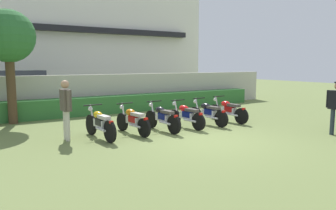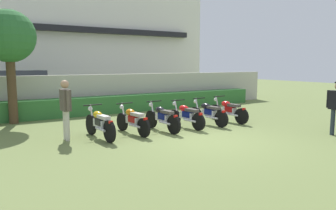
{
  "view_description": "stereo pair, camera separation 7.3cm",
  "coord_description": "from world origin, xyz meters",
  "px_view_note": "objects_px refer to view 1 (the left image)",
  "views": [
    {
      "loc": [
        -5.83,
        -7.13,
        2.21
      ],
      "look_at": [
        0.0,
        2.21,
        0.79
      ],
      "focal_mm": 34.25,
      "sensor_mm": 36.0,
      "label": 1
    },
    {
      "loc": [
        -5.76,
        -7.16,
        2.21
      ],
      "look_at": [
        0.0,
        2.21,
        0.79
      ],
      "focal_mm": 34.25,
      "sensor_mm": 36.0,
      "label": 2
    }
  ],
  "objects_px": {
    "motorcycle_in_row_1": "(133,120)",
    "inspector_person": "(66,105)",
    "motorcycle_in_row_0": "(100,123)",
    "parked_car": "(17,90)",
    "motorcycle_in_row_2": "(162,118)",
    "motorcycle_in_row_4": "(208,113)",
    "motorcycle_in_row_3": "(186,115)",
    "tree_far_side": "(8,38)",
    "motorcycle_in_row_5": "(228,110)"
  },
  "relations": [
    {
      "from": "motorcycle_in_row_3",
      "to": "motorcycle_in_row_5",
      "type": "relative_size",
      "value": 0.93
    },
    {
      "from": "parked_car",
      "to": "motorcycle_in_row_0",
      "type": "height_order",
      "value": "parked_car"
    },
    {
      "from": "motorcycle_in_row_3",
      "to": "inspector_person",
      "type": "bearing_deg",
      "value": 77.53
    },
    {
      "from": "motorcycle_in_row_0",
      "to": "motorcycle_in_row_2",
      "type": "bearing_deg",
      "value": -95.78
    },
    {
      "from": "motorcycle_in_row_0",
      "to": "motorcycle_in_row_3",
      "type": "xyz_separation_m",
      "value": [
        3.11,
        -0.02,
        -0.02
      ]
    },
    {
      "from": "motorcycle_in_row_3",
      "to": "motorcycle_in_row_1",
      "type": "bearing_deg",
      "value": 80.04
    },
    {
      "from": "tree_far_side",
      "to": "inspector_person",
      "type": "relative_size",
      "value": 2.38
    },
    {
      "from": "motorcycle_in_row_2",
      "to": "motorcycle_in_row_4",
      "type": "relative_size",
      "value": 1.0
    },
    {
      "from": "motorcycle_in_row_4",
      "to": "motorcycle_in_row_5",
      "type": "relative_size",
      "value": 0.98
    },
    {
      "from": "motorcycle_in_row_1",
      "to": "motorcycle_in_row_2",
      "type": "xyz_separation_m",
      "value": [
        1.03,
        -0.1,
        0.01
      ]
    },
    {
      "from": "motorcycle_in_row_1",
      "to": "inspector_person",
      "type": "bearing_deg",
      "value": 75.41
    },
    {
      "from": "tree_far_side",
      "to": "motorcycle_in_row_1",
      "type": "bearing_deg",
      "value": -52.86
    },
    {
      "from": "motorcycle_in_row_1",
      "to": "motorcycle_in_row_4",
      "type": "xyz_separation_m",
      "value": [
        3.02,
        -0.03,
        -0.0
      ]
    },
    {
      "from": "motorcycle_in_row_2",
      "to": "motorcycle_in_row_1",
      "type": "bearing_deg",
      "value": 79.38
    },
    {
      "from": "parked_car",
      "to": "motorcycle_in_row_3",
      "type": "height_order",
      "value": "parked_car"
    },
    {
      "from": "motorcycle_in_row_2",
      "to": "motorcycle_in_row_5",
      "type": "height_order",
      "value": "motorcycle_in_row_2"
    },
    {
      "from": "motorcycle_in_row_5",
      "to": "motorcycle_in_row_0",
      "type": "bearing_deg",
      "value": 85.89
    },
    {
      "from": "motorcycle_in_row_0",
      "to": "motorcycle_in_row_1",
      "type": "xyz_separation_m",
      "value": [
        1.1,
        0.07,
        -0.01
      ]
    },
    {
      "from": "tree_far_side",
      "to": "motorcycle_in_row_3",
      "type": "height_order",
      "value": "tree_far_side"
    },
    {
      "from": "motorcycle_in_row_0",
      "to": "motorcycle_in_row_2",
      "type": "distance_m",
      "value": 2.13
    },
    {
      "from": "motorcycle_in_row_0",
      "to": "motorcycle_in_row_3",
      "type": "distance_m",
      "value": 3.11
    },
    {
      "from": "motorcycle_in_row_4",
      "to": "inspector_person",
      "type": "distance_m",
      "value": 5.06
    },
    {
      "from": "motorcycle_in_row_3",
      "to": "motorcycle_in_row_4",
      "type": "height_order",
      "value": "motorcycle_in_row_4"
    },
    {
      "from": "tree_far_side",
      "to": "motorcycle_in_row_1",
      "type": "relative_size",
      "value": 2.25
    },
    {
      "from": "motorcycle_in_row_3",
      "to": "parked_car",
      "type": "bearing_deg",
      "value": 19.19
    },
    {
      "from": "parked_car",
      "to": "tree_far_side",
      "type": "bearing_deg",
      "value": -105.34
    },
    {
      "from": "tree_far_side",
      "to": "parked_car",
      "type": "bearing_deg",
      "value": 80.81
    },
    {
      "from": "tree_far_side",
      "to": "motorcycle_in_row_0",
      "type": "bearing_deg",
      "value": -64.77
    },
    {
      "from": "motorcycle_in_row_4",
      "to": "parked_car",
      "type": "bearing_deg",
      "value": 25.35
    },
    {
      "from": "tree_far_side",
      "to": "motorcycle_in_row_3",
      "type": "bearing_deg",
      "value": -38.96
    },
    {
      "from": "tree_far_side",
      "to": "inspector_person",
      "type": "xyz_separation_m",
      "value": [
        1.01,
        -3.7,
        -2.09
      ]
    },
    {
      "from": "motorcycle_in_row_2",
      "to": "parked_car",
      "type": "bearing_deg",
      "value": 16.08
    },
    {
      "from": "tree_far_side",
      "to": "motorcycle_in_row_5",
      "type": "relative_size",
      "value": 2.16
    },
    {
      "from": "motorcycle_in_row_3",
      "to": "motorcycle_in_row_5",
      "type": "height_order",
      "value": "motorcycle_in_row_5"
    },
    {
      "from": "motorcycle_in_row_1",
      "to": "tree_far_side",
      "type": "bearing_deg",
      "value": 30.04
    },
    {
      "from": "motorcycle_in_row_1",
      "to": "inspector_person",
      "type": "distance_m",
      "value": 2.1
    },
    {
      "from": "motorcycle_in_row_0",
      "to": "motorcycle_in_row_4",
      "type": "relative_size",
      "value": 1.02
    },
    {
      "from": "motorcycle_in_row_4",
      "to": "inspector_person",
      "type": "bearing_deg",
      "value": 80.02
    },
    {
      "from": "parked_car",
      "to": "motorcycle_in_row_2",
      "type": "distance_m",
      "value": 9.18
    },
    {
      "from": "motorcycle_in_row_3",
      "to": "motorcycle_in_row_2",
      "type": "bearing_deg",
      "value": 83.28
    },
    {
      "from": "motorcycle_in_row_0",
      "to": "motorcycle_in_row_1",
      "type": "height_order",
      "value": "motorcycle_in_row_0"
    },
    {
      "from": "motorcycle_in_row_1",
      "to": "motorcycle_in_row_2",
      "type": "distance_m",
      "value": 1.03
    },
    {
      "from": "motorcycle_in_row_5",
      "to": "motorcycle_in_row_1",
      "type": "bearing_deg",
      "value": 85.25
    },
    {
      "from": "parked_car",
      "to": "tree_far_side",
      "type": "relative_size",
      "value": 1.12
    },
    {
      "from": "tree_far_side",
      "to": "motorcycle_in_row_4",
      "type": "height_order",
      "value": "tree_far_side"
    },
    {
      "from": "motorcycle_in_row_0",
      "to": "inspector_person",
      "type": "distance_m",
      "value": 1.11
    },
    {
      "from": "motorcycle_in_row_0",
      "to": "motorcycle_in_row_1",
      "type": "relative_size",
      "value": 1.04
    },
    {
      "from": "motorcycle_in_row_2",
      "to": "motorcycle_in_row_5",
      "type": "relative_size",
      "value": 0.98
    },
    {
      "from": "motorcycle_in_row_3",
      "to": "motorcycle_in_row_0",
      "type": "bearing_deg",
      "value": 82.15
    },
    {
      "from": "parked_car",
      "to": "motorcycle_in_row_4",
      "type": "xyz_separation_m",
      "value": [
        5.3,
        -8.48,
        -0.49
      ]
    }
  ]
}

